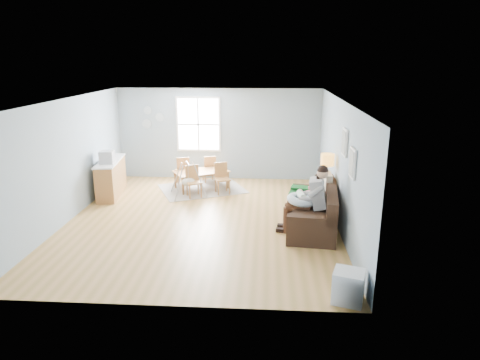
# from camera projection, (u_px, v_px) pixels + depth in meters

# --- Properties ---
(room) EXTENTS (8.40, 9.40, 3.90)m
(room) POSITION_uv_depth(u_px,v_px,m) (200.00, 113.00, 9.05)
(room) COLOR #A47B3A
(window) EXTENTS (1.32, 0.08, 1.62)m
(window) POSITION_uv_depth(u_px,v_px,m) (198.00, 124.00, 12.63)
(window) COLOR white
(window) RESTS_ON room
(pictures) EXTENTS (0.05, 1.34, 0.74)m
(pictures) POSITION_uv_depth(u_px,v_px,m) (348.00, 152.00, 8.02)
(pictures) COLOR white
(pictures) RESTS_ON room
(wall_plates) EXTENTS (0.67, 0.02, 0.66)m
(wall_plates) POSITION_uv_depth(u_px,v_px,m) (151.00, 118.00, 12.67)
(wall_plates) COLOR #889CA4
(wall_plates) RESTS_ON room
(sofa) EXTENTS (1.22, 2.35, 0.91)m
(sofa) POSITION_uv_depth(u_px,v_px,m) (316.00, 213.00, 9.24)
(sofa) COLOR black
(sofa) RESTS_ON room
(green_throw) EXTENTS (1.17, 1.07, 0.04)m
(green_throw) POSITION_uv_depth(u_px,v_px,m) (313.00, 191.00, 9.90)
(green_throw) COLOR #13561C
(green_throw) RESTS_ON sofa
(beige_pillow) EXTENTS (0.15, 0.51, 0.51)m
(beige_pillow) POSITION_uv_depth(u_px,v_px,m) (328.00, 184.00, 9.62)
(beige_pillow) COLOR #BFAA92
(beige_pillow) RESTS_ON sofa
(father) EXTENTS (1.08, 0.56, 1.47)m
(father) POSITION_uv_depth(u_px,v_px,m) (310.00, 197.00, 8.83)
(father) COLOR gray
(father) RESTS_ON sofa
(nursing_pillow) EXTENTS (0.67, 0.66, 0.24)m
(nursing_pillow) POSITION_uv_depth(u_px,v_px,m) (301.00, 200.00, 8.88)
(nursing_pillow) COLOR silver
(nursing_pillow) RESTS_ON father
(infant) EXTENTS (0.21, 0.43, 0.16)m
(infant) POSITION_uv_depth(u_px,v_px,m) (301.00, 195.00, 8.90)
(infant) COLOR silver
(infant) RESTS_ON nursing_pillow
(toddler) EXTENTS (0.63, 0.39, 0.94)m
(toddler) POSITION_uv_depth(u_px,v_px,m) (313.00, 190.00, 9.33)
(toddler) COLOR silver
(toddler) RESTS_ON sofa
(floor_lamp) EXTENTS (0.30, 0.30, 1.48)m
(floor_lamp) POSITION_uv_depth(u_px,v_px,m) (327.00, 165.00, 9.62)
(floor_lamp) COLOR black
(floor_lamp) RESTS_ON room
(storage_cube) EXTENTS (0.55, 0.51, 0.50)m
(storage_cube) POSITION_uv_depth(u_px,v_px,m) (348.00, 286.00, 6.43)
(storage_cube) COLOR silver
(storage_cube) RESTS_ON room
(rug) EXTENTS (2.70, 2.44, 0.01)m
(rug) POSITION_uv_depth(u_px,v_px,m) (202.00, 189.00, 12.00)
(rug) COLOR #A59E97
(rug) RESTS_ON room
(dining_table) EXTENTS (1.67, 1.43, 0.51)m
(dining_table) POSITION_uv_depth(u_px,v_px,m) (202.00, 180.00, 11.93)
(dining_table) COLOR #955D31
(dining_table) RESTS_ON rug
(chair_sw) EXTENTS (0.50, 0.50, 0.83)m
(chair_sw) POSITION_uv_depth(u_px,v_px,m) (193.00, 179.00, 11.25)
(chair_sw) COLOR #956133
(chair_sw) RESTS_ON rug
(chair_se) EXTENTS (0.48, 0.48, 0.84)m
(chair_se) POSITION_uv_depth(u_px,v_px,m) (222.00, 176.00, 11.52)
(chair_se) COLOR #956133
(chair_se) RESTS_ON rug
(chair_nw) EXTENTS (0.48, 0.48, 0.84)m
(chair_nw) POSITION_uv_depth(u_px,v_px,m) (183.00, 169.00, 12.22)
(chair_nw) COLOR #956133
(chair_nw) RESTS_ON rug
(chair_ne) EXTENTS (0.47, 0.47, 0.81)m
(chair_ne) POSITION_uv_depth(u_px,v_px,m) (209.00, 168.00, 12.50)
(chair_ne) COLOR #956133
(chair_ne) RESTS_ON rug
(counter) EXTENTS (0.71, 1.74, 0.95)m
(counter) POSITION_uv_depth(u_px,v_px,m) (111.00, 177.00, 11.38)
(counter) COLOR #955D31
(counter) RESTS_ON room
(monitor) EXTENTS (0.38, 0.36, 0.32)m
(monitor) POSITION_uv_depth(u_px,v_px,m) (107.00, 157.00, 10.90)
(monitor) COLOR #A4A4A9
(monitor) RESTS_ON counter
(baby_swing) EXTENTS (1.11, 1.12, 0.89)m
(baby_swing) POSITION_uv_depth(u_px,v_px,m) (188.00, 181.00, 11.31)
(baby_swing) COLOR #A4A4A9
(baby_swing) RESTS_ON room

